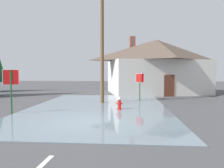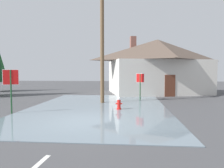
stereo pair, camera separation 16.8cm
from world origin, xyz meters
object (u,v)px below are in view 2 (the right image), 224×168
Objects in this scene: utility_pole at (102,42)px; stop_sign_near at (11,82)px; house at (157,65)px; stop_sign_far at (140,81)px; fire_hydrant at (119,103)px.

stop_sign_near is at bearing -136.28° from utility_pole.
stop_sign_near is at bearing -128.57° from house.
house is (4.92, 7.49, -1.51)m from utility_pole.
stop_sign_near reaches higher than stop_sign_far.
utility_pole reaches higher than stop_sign_far.
utility_pole is at bearing 43.72° from stop_sign_near.
house is (3.57, 10.10, 2.57)m from fire_hydrant.
utility_pole is (-1.35, 2.61, 4.08)m from fire_hydrant.
fire_hydrant is at bearing -62.62° from utility_pole.
utility_pole is at bearing 117.38° from fire_hydrant.
stop_sign_near is 6.73m from utility_pole.
utility_pole reaches higher than house.
stop_sign_far is (2.83, 1.65, -2.94)m from utility_pole.
house is (2.09, 5.84, 1.43)m from stop_sign_far.
stop_sign_near is 0.21× the size of house.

